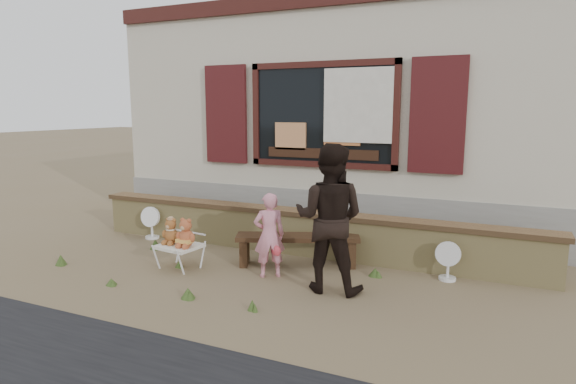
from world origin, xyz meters
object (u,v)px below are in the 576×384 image
at_px(adult, 329,218).
at_px(folding_chair, 179,247).
at_px(teddy_bear_left, 171,230).
at_px(bench, 298,243).
at_px(child, 269,235).
at_px(teddy_bear_right, 186,232).

bearing_deg(adult, folding_chair, -2.05).
relative_size(teddy_bear_left, adult, 0.21).
xyz_separation_m(bench, child, (-0.16, -0.56, 0.24)).
bearing_deg(teddy_bear_left, adult, 9.88).
bearing_deg(adult, child, -12.43).
height_order(bench, child, child).
bearing_deg(teddy_bear_left, bench, 33.78).
height_order(teddy_bear_left, teddy_bear_right, teddy_bear_right).
bearing_deg(folding_chair, teddy_bear_left, 180.00).
bearing_deg(folding_chair, bench, 36.54).
bearing_deg(bench, teddy_bear_right, -170.50).
distance_m(bench, teddy_bear_right, 1.52).
bearing_deg(bench, adult, -66.56).
xyz_separation_m(bench, folding_chair, (-1.42, -0.77, -0.02)).
height_order(folding_chair, adult, adult).
bearing_deg(adult, teddy_bear_right, -1.31).
height_order(child, adult, adult).
distance_m(folding_chair, adult, 2.19).
relative_size(bench, folding_chair, 2.84).
bearing_deg(bench, teddy_bear_left, -176.43).
height_order(bench, teddy_bear_right, teddy_bear_right).
distance_m(teddy_bear_left, teddy_bear_right, 0.28).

